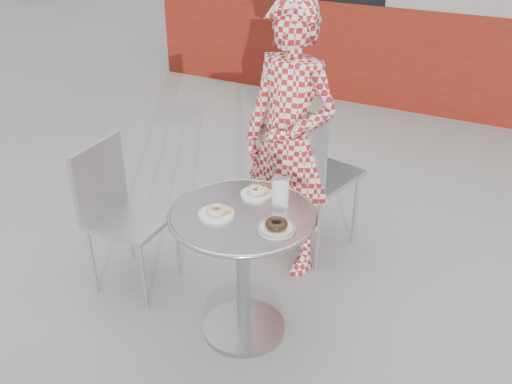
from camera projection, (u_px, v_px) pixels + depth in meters
The scene contains 9 objects.
ground at pixel (237, 327), 3.00m from camera, with size 60.00×60.00×0.00m, color #A7A49F.
bistro_table at pixel (243, 244), 2.73m from camera, with size 0.70×0.70×0.71m.
chair_far at pixel (310, 204), 3.53m from camera, with size 0.56×0.57×0.99m.
chair_left at pixel (133, 244), 3.22m from camera, with size 0.42×0.42×0.84m.
seated_person at pixel (289, 143), 3.15m from camera, with size 0.58×0.38×1.58m, color maroon.
plate_far at pixel (257, 192), 2.79m from camera, with size 0.16×0.16×0.04m.
plate_near at pixel (217, 212), 2.62m from camera, with size 0.16×0.16×0.04m.
plate_checker at pixel (276, 227), 2.51m from camera, with size 0.18×0.18×0.05m.
milk_cup at pixel (280, 193), 2.68m from camera, with size 0.09×0.09×0.14m.
Camera 1 is at (1.17, -1.97, 2.06)m, focal length 40.00 mm.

